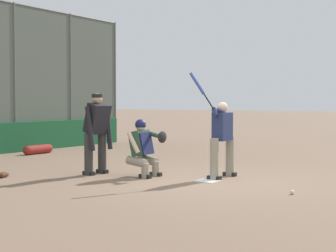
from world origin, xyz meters
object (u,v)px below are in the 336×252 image
(catcher_behind_plate, at_px, (144,147))
(fielding_glove_on_dirt, at_px, (3,175))
(batter_at_plate, at_px, (222,137))
(umpire_home, at_px, (97,131))
(baseball_loose, at_px, (292,192))
(equipment_bag_dugout_side, at_px, (38,149))

(catcher_behind_plate, distance_m, fielding_glove_on_dirt, 2.95)
(batter_at_plate, bearing_deg, umpire_home, -69.84)
(umpire_home, bearing_deg, baseball_loose, 91.84)
(baseball_loose, bearing_deg, catcher_behind_plate, -99.21)
(catcher_behind_plate, xyz_separation_m, baseball_loose, (0.55, 3.36, -0.58))
(baseball_loose, bearing_deg, batter_at_plate, -122.39)
(umpire_home, distance_m, fielding_glove_on_dirt, 2.13)
(catcher_behind_plate, relative_size, equipment_bag_dugout_side, 1.05)
(catcher_behind_plate, height_order, baseball_loose, catcher_behind_plate)
(fielding_glove_on_dirt, distance_m, baseball_loose, 5.87)
(umpire_home, bearing_deg, fielding_glove_on_dirt, -37.78)
(batter_at_plate, height_order, catcher_behind_plate, batter_at_plate)
(batter_at_plate, bearing_deg, catcher_behind_plate, -64.61)
(fielding_glove_on_dirt, height_order, baseball_loose, fielding_glove_on_dirt)
(batter_at_plate, relative_size, fielding_glove_on_dirt, 7.00)
(catcher_behind_plate, distance_m, equipment_bag_dugout_side, 6.07)
(batter_at_plate, height_order, umpire_home, batter_at_plate)
(catcher_behind_plate, xyz_separation_m, umpire_home, (0.21, -1.06, 0.31))
(umpire_home, relative_size, baseball_loose, 23.34)
(baseball_loose, relative_size, equipment_bag_dugout_side, 0.07)
(fielding_glove_on_dirt, relative_size, equipment_bag_dugout_side, 0.27)
(batter_at_plate, distance_m, baseball_loose, 2.39)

